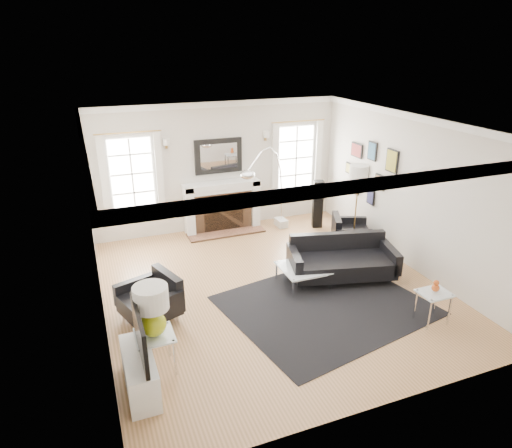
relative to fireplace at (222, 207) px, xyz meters
name	(u,v)px	position (x,y,z in m)	size (l,w,h in m)	color
floor	(271,287)	(0.00, -2.79, -0.54)	(6.00, 6.00, 0.00)	#986A3F
back_wall	(218,167)	(0.00, 0.21, 0.86)	(5.50, 0.04, 2.80)	beige
front_wall	(385,305)	(0.00, -5.79, 0.86)	(5.50, 0.04, 2.80)	beige
left_wall	(93,236)	(-2.75, -2.79, 0.86)	(0.04, 6.00, 2.80)	beige
right_wall	(411,193)	(2.75, -2.79, 0.86)	(0.04, 6.00, 2.80)	beige
ceiling	(273,124)	(0.00, -2.79, 2.26)	(5.50, 6.00, 0.02)	white
crown_molding	(273,128)	(0.00, -2.79, 2.20)	(5.50, 6.00, 0.12)	white
fireplace	(222,207)	(0.00, 0.00, 0.00)	(1.70, 0.69, 1.11)	white
mantel_mirror	(219,156)	(0.00, 0.16, 1.11)	(1.05, 0.07, 0.75)	black
window_left	(132,173)	(-1.85, 0.16, 0.92)	(1.24, 0.15, 1.62)	white
window_right	(296,158)	(1.85, 0.16, 0.92)	(1.24, 0.15, 1.62)	white
gallery_wall	(369,168)	(2.72, -1.50, 0.99)	(0.04, 1.73, 1.29)	black
tv_unit	(140,367)	(-2.44, -4.49, -0.21)	(0.35, 1.00, 1.09)	white
area_rug	(325,305)	(0.59, -3.64, -0.54)	(2.99, 2.50, 0.01)	black
sofa	(341,260)	(1.31, -2.89, -0.21)	(2.01, 1.28, 0.61)	black
armchair_left	(153,300)	(-2.05, -3.00, -0.22)	(1.00, 1.06, 0.58)	black
armchair_right	(349,233)	(2.15, -1.80, -0.24)	(0.97, 1.02, 0.54)	black
coffee_table	(303,269)	(0.55, -2.90, -0.23)	(0.78, 0.78, 0.35)	silver
side_table_left	(155,342)	(-2.20, -4.19, -0.12)	(0.48, 0.48, 0.53)	silver
nesting_table	(434,299)	(1.85, -4.61, -0.15)	(0.46, 0.39, 0.51)	silver
gourd_lamp	(152,308)	(-2.20, -4.19, 0.38)	(0.43, 0.43, 0.69)	#B0C118
orange_vase	(436,286)	(1.85, -4.61, 0.06)	(0.12, 0.12, 0.18)	#C24D18
arc_floor_lamp	(266,189)	(0.71, -0.80, 0.56)	(1.44, 1.34, 2.05)	white
stick_floor_lamp	(359,177)	(2.11, -2.03, 1.01)	(0.36, 0.36, 1.79)	#AB7F3B
speaker_tower	(318,204)	(2.07, -0.60, 0.00)	(0.22, 0.22, 1.08)	black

